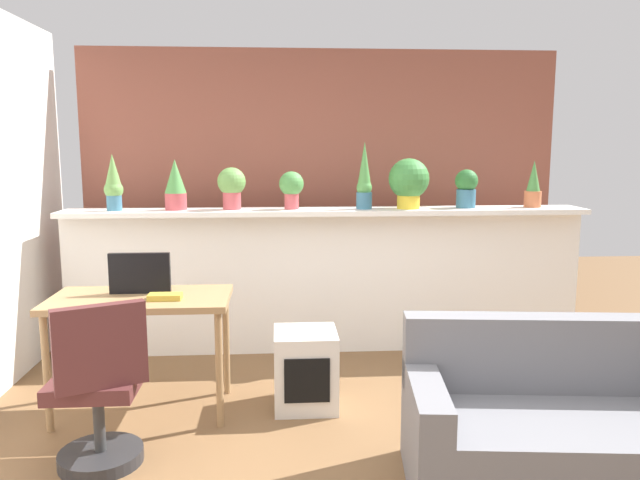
# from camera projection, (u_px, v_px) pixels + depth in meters

# --- Properties ---
(ground_plane) EXTENTS (12.00, 12.00, 0.00)m
(ground_plane) POSITION_uv_depth(u_px,v_px,m) (357.00, 477.00, 3.13)
(ground_plane) COLOR brown
(divider_wall) EXTENTS (4.15, 0.16, 1.13)m
(divider_wall) POSITION_uv_depth(u_px,v_px,m) (326.00, 282.00, 5.02)
(divider_wall) COLOR white
(divider_wall) RESTS_ON ground
(plant_shelf) EXTENTS (4.15, 0.39, 0.04)m
(plant_shelf) POSITION_uv_depth(u_px,v_px,m) (327.00, 211.00, 4.89)
(plant_shelf) COLOR white
(plant_shelf) RESTS_ON divider_wall
(brick_wall_behind) EXTENTS (4.15, 0.10, 2.50)m
(brick_wall_behind) POSITION_uv_depth(u_px,v_px,m) (321.00, 193.00, 5.50)
(brick_wall_behind) COLOR brown
(brick_wall_behind) RESTS_ON ground
(potted_plant_0) EXTENTS (0.14, 0.14, 0.44)m
(potted_plant_0) POSITION_uv_depth(u_px,v_px,m) (113.00, 183.00, 4.72)
(potted_plant_0) COLOR #386B84
(potted_plant_0) RESTS_ON plant_shelf
(potted_plant_1) EXTENTS (0.17, 0.17, 0.39)m
(potted_plant_1) POSITION_uv_depth(u_px,v_px,m) (175.00, 185.00, 4.79)
(potted_plant_1) COLOR #B7474C
(potted_plant_1) RESTS_ON plant_shelf
(potted_plant_2) EXTENTS (0.22, 0.22, 0.33)m
(potted_plant_2) POSITION_uv_depth(u_px,v_px,m) (232.00, 185.00, 4.82)
(potted_plant_2) COLOR #B7474C
(potted_plant_2) RESTS_ON plant_shelf
(potted_plant_3) EXTENTS (0.20, 0.20, 0.30)m
(potted_plant_3) POSITION_uv_depth(u_px,v_px,m) (291.00, 187.00, 4.84)
(potted_plant_3) COLOR #B7474C
(potted_plant_3) RESTS_ON plant_shelf
(potted_plant_4) EXTENTS (0.13, 0.13, 0.53)m
(potted_plant_4) POSITION_uv_depth(u_px,v_px,m) (364.00, 179.00, 4.85)
(potted_plant_4) COLOR #386B84
(potted_plant_4) RESTS_ON plant_shelf
(potted_plant_5) EXTENTS (0.32, 0.32, 0.40)m
(potted_plant_5) POSITION_uv_depth(u_px,v_px,m) (409.00, 181.00, 4.88)
(potted_plant_5) COLOR gold
(potted_plant_5) RESTS_ON plant_shelf
(potted_plant_6) EXTENTS (0.18, 0.18, 0.31)m
(potted_plant_6) POSITION_uv_depth(u_px,v_px,m) (466.00, 187.00, 4.96)
(potted_plant_6) COLOR #386B84
(potted_plant_6) RESTS_ON plant_shelf
(potted_plant_7) EXTENTS (0.14, 0.14, 0.38)m
(potted_plant_7) POSITION_uv_depth(u_px,v_px,m) (533.00, 186.00, 5.00)
(potted_plant_7) COLOR #C66B42
(potted_plant_7) RESTS_ON plant_shelf
(desk) EXTENTS (1.10, 0.60, 0.75)m
(desk) POSITION_uv_depth(u_px,v_px,m) (141.00, 309.00, 3.82)
(desk) COLOR #99754C
(desk) RESTS_ON ground
(tv_monitor) EXTENTS (0.38, 0.04, 0.26)m
(tv_monitor) POSITION_uv_depth(u_px,v_px,m) (140.00, 273.00, 3.86)
(tv_monitor) COLOR black
(tv_monitor) RESTS_ON desk
(office_chair) EXTENTS (0.51, 0.52, 0.91)m
(office_chair) POSITION_uv_depth(u_px,v_px,m) (99.00, 397.00, 3.17)
(office_chair) COLOR #262628
(office_chair) RESTS_ON ground
(side_cube_shelf) EXTENTS (0.40, 0.41, 0.50)m
(side_cube_shelf) POSITION_uv_depth(u_px,v_px,m) (306.00, 369.00, 3.95)
(side_cube_shelf) COLOR silver
(side_cube_shelf) RESTS_ON ground
(book_on_desk) EXTENTS (0.20, 0.10, 0.04)m
(book_on_desk) POSITION_uv_depth(u_px,v_px,m) (165.00, 297.00, 3.72)
(book_on_desk) COLOR gold
(book_on_desk) RESTS_ON desk
(couch) EXTENTS (1.63, 0.92, 0.80)m
(couch) POSITION_uv_depth(u_px,v_px,m) (567.00, 432.00, 3.01)
(couch) COLOR slate
(couch) RESTS_ON ground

